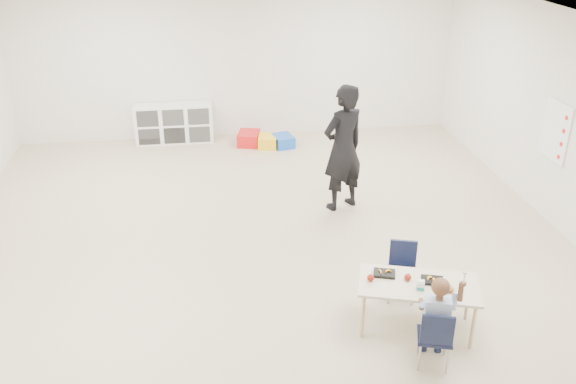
{
  "coord_description": "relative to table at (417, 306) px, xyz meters",
  "views": [
    {
      "loc": [
        -0.63,
        -6.48,
        4.01
      ],
      "look_at": [
        0.3,
        0.06,
        0.85
      ],
      "focal_mm": 38.0,
      "sensor_mm": 36.0,
      "label": 1
    }
  ],
  "objects": [
    {
      "name": "apple_near",
      "position": [
        -0.1,
        0.07,
        0.3
      ],
      "size": [
        0.07,
        0.07,
        0.07
      ],
      "primitive_type": "sphere",
      "color": "maroon",
      "rests_on": "table"
    },
    {
      "name": "lunch_tray_near",
      "position": [
        0.14,
        0.01,
        0.28
      ],
      "size": [
        0.26,
        0.22,
        0.03
      ],
      "primitive_type": "cube",
      "rotation": [
        0.0,
        0.0,
        -0.3
      ],
      "color": "black",
      "rests_on": "table"
    },
    {
      "name": "cubby_shelf",
      "position": [
        -2.59,
        5.88,
        0.07
      ],
      "size": [
        1.4,
        0.4,
        0.7
      ],
      "primitive_type": "cube",
      "color": "white",
      "rests_on": "ground"
    },
    {
      "name": "bread_roll",
      "position": [
        0.25,
        -0.16,
        0.3
      ],
      "size": [
        0.09,
        0.09,
        0.07
      ],
      "primitive_type": "ellipsoid",
      "color": "#B7824B",
      "rests_on": "table"
    },
    {
      "name": "child",
      "position": [
        -0.01,
        -0.54,
        0.24
      ],
      "size": [
        0.55,
        0.55,
        1.03
      ],
      "primitive_type": null,
      "rotation": [
        0.0,
        0.0,
        -0.3
      ],
      "color": "#9BB0D2",
      "rests_on": "chair_near"
    },
    {
      "name": "lunch_tray_far",
      "position": [
        -0.3,
        0.21,
        0.28
      ],
      "size": [
        0.26,
        0.22,
        0.03
      ],
      "primitive_type": "cube",
      "rotation": [
        0.0,
        0.0,
        -0.3
      ],
      "color": "black",
      "rests_on": "table"
    },
    {
      "name": "rules_poster",
      "position": [
        2.59,
        2.2,
        0.97
      ],
      "size": [
        0.02,
        0.6,
        0.8
      ],
      "primitive_type": "cube",
      "color": "white",
      "rests_on": "room"
    },
    {
      "name": "room",
      "position": [
        -1.39,
        1.6,
        1.12
      ],
      "size": [
        9.0,
        9.02,
        2.8
      ],
      "color": "#C5B297",
      "rests_on": "ground"
    },
    {
      "name": "chair_near",
      "position": [
        -0.01,
        -0.54,
        0.05
      ],
      "size": [
        0.39,
        0.38,
        0.66
      ],
      "primitive_type": null,
      "rotation": [
        0.0,
        0.0,
        -0.3
      ],
      "color": "#101632",
      "rests_on": "ground"
    },
    {
      "name": "apple_far",
      "position": [
        -0.47,
        0.12,
        0.3
      ],
      "size": [
        0.07,
        0.07,
        0.07
      ],
      "primitive_type": "sphere",
      "color": "maroon",
      "rests_on": "table"
    },
    {
      "name": "adult",
      "position": [
        -0.15,
        2.84,
        0.63
      ],
      "size": [
        0.79,
        0.68,
        1.82
      ],
      "primitive_type": "imported",
      "rotation": [
        0.0,
        0.0,
        3.6
      ],
      "color": "black",
      "rests_on": "ground"
    },
    {
      "name": "bin_yellow",
      "position": [
        -0.94,
        5.37,
        -0.18
      ],
      "size": [
        0.39,
        0.47,
        0.2
      ],
      "primitive_type": "cube",
      "rotation": [
        0.0,
        0.0,
        -0.17
      ],
      "color": "yellow",
      "rests_on": "ground"
    },
    {
      "name": "chair_far",
      "position": [
        0.01,
        0.54,
        0.05
      ],
      "size": [
        0.39,
        0.38,
        0.66
      ],
      "primitive_type": null,
      "rotation": [
        0.0,
        0.0,
        -0.3
      ],
      "color": "#101632",
      "rests_on": "ground"
    },
    {
      "name": "bin_blue",
      "position": [
        -0.66,
        5.35,
        -0.18
      ],
      "size": [
        0.41,
        0.48,
        0.2
      ],
      "primitive_type": "cube",
      "rotation": [
        0.0,
        0.0,
        0.24
      ],
      "color": "blue",
      "rests_on": "ground"
    },
    {
      "name": "milk_carton",
      "position": [
        -0.02,
        -0.1,
        0.32
      ],
      "size": [
        0.09,
        0.09,
        0.1
      ],
      "primitive_type": "cube",
      "rotation": [
        0.0,
        0.0,
        -0.3
      ],
      "color": "white",
      "rests_on": "table"
    },
    {
      "name": "bin_red",
      "position": [
        -1.26,
        5.53,
        -0.16
      ],
      "size": [
        0.47,
        0.54,
        0.23
      ],
      "primitive_type": "cube",
      "rotation": [
        0.0,
        0.0,
        -0.23
      ],
      "color": "red",
      "rests_on": "ground"
    },
    {
      "name": "table",
      "position": [
        0.0,
        0.0,
        0.0
      ],
      "size": [
        1.32,
        0.93,
        0.55
      ],
      "rotation": [
        0.0,
        0.0,
        -0.3
      ],
      "color": "beige",
      "rests_on": "ground"
    }
  ]
}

